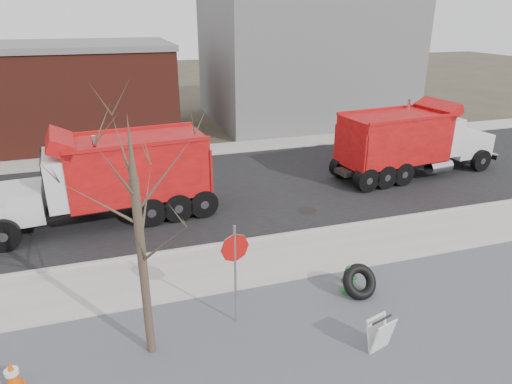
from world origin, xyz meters
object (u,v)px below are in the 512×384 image
object	(u,v)px
dump_truck_red_a	(411,140)
dump_truck_red_b	(109,175)
sandwich_board	(380,334)
stop_sign	(235,258)
fire_hydrant	(349,280)
truck_tire	(359,282)

from	to	relation	value
dump_truck_red_a	dump_truck_red_b	size ratio (longest dim) A/B	1.02
sandwich_board	stop_sign	bearing A→B (deg)	128.11
fire_hydrant	stop_sign	distance (m)	3.40
sandwich_board	truck_tire	bearing A→B (deg)	55.80
truck_tire	dump_truck_red_a	world-z (taller)	dump_truck_red_a
sandwich_board	dump_truck_red_b	world-z (taller)	dump_truck_red_b
truck_tire	dump_truck_red_b	distance (m)	8.95
dump_truck_red_b	dump_truck_red_a	bearing A→B (deg)	179.08
stop_sign	fire_hydrant	bearing A→B (deg)	16.55
truck_tire	sandwich_board	distance (m)	2.06
sandwich_board	dump_truck_red_b	size ratio (longest dim) A/B	0.10
truck_tire	stop_sign	xyz separation A→B (m)	(-3.29, -0.07, 1.32)
stop_sign	dump_truck_red_b	bearing A→B (deg)	122.40
dump_truck_red_b	stop_sign	bearing A→B (deg)	105.64
truck_tire	dump_truck_red_a	distance (m)	10.25
dump_truck_red_a	stop_sign	bearing A→B (deg)	-149.13
dump_truck_red_a	truck_tire	bearing A→B (deg)	-138.15
sandwich_board	fire_hydrant	bearing A→B (deg)	62.05
fire_hydrant	sandwich_board	world-z (taller)	sandwich_board
fire_hydrant	stop_sign	bearing A→B (deg)	-178.07
truck_tire	sandwich_board	xyz separation A→B (m)	(-0.62, -1.96, 0.02)
stop_sign	sandwich_board	distance (m)	3.52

